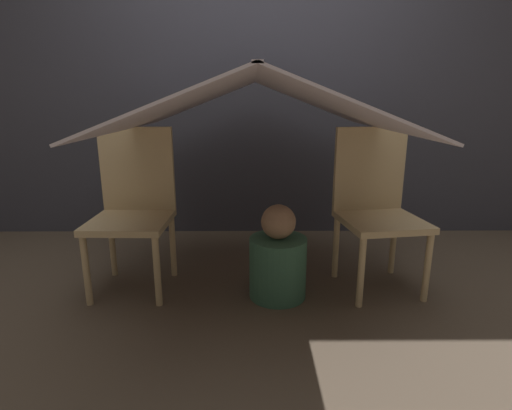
{
  "coord_description": "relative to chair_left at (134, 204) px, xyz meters",
  "views": [
    {
      "loc": [
        -0.01,
        -1.9,
        1.07
      ],
      "look_at": [
        0.0,
        0.23,
        0.5
      ],
      "focal_mm": 28.0,
      "sensor_mm": 36.0,
      "label": 1
    }
  ],
  "objects": [
    {
      "name": "wall_back",
      "position": [
        0.7,
        0.98,
        0.76
      ],
      "size": [
        7.0,
        0.05,
        2.5
      ],
      "color": "#3D3D47",
      "rests_on": "ground_plane"
    },
    {
      "name": "person_front",
      "position": [
        0.82,
        -0.18,
        -0.28
      ],
      "size": [
        0.31,
        0.31,
        0.53
      ],
      "color": "#38664C",
      "rests_on": "ground_plane"
    },
    {
      "name": "ground_plane",
      "position": [
        0.7,
        -0.31,
        -0.49
      ],
      "size": [
        8.8,
        8.8,
        0.0
      ],
      "primitive_type": "plane",
      "color": "brown"
    },
    {
      "name": "chair_right",
      "position": [
        1.39,
        -0.0,
        0.0
      ],
      "size": [
        0.49,
        0.49,
        0.92
      ],
      "rotation": [
        0.0,
        0.0,
        0.15
      ],
      "color": "#D1B27F",
      "rests_on": "ground_plane"
    },
    {
      "name": "chair_left",
      "position": [
        0.0,
        0.0,
        0.0
      ],
      "size": [
        0.44,
        0.44,
        0.92
      ],
      "rotation": [
        0.0,
        0.0,
        -0.02
      ],
      "color": "#D1B27F",
      "rests_on": "ground_plane"
    },
    {
      "name": "sheet_canopy",
      "position": [
        0.7,
        -0.08,
        0.57
      ],
      "size": [
        1.41,
        1.54,
        0.28
      ],
      "color": "silver"
    }
  ]
}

